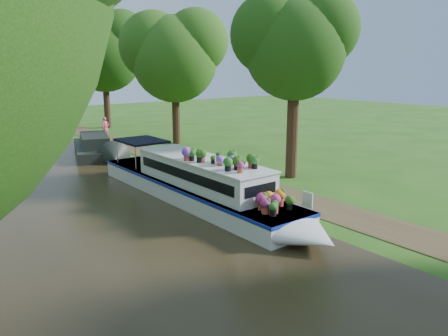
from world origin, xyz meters
TOP-DOWN VIEW (x-y plane):
  - ground at (0.00, 0.00)m, footprint 100.00×100.00m
  - canal_water at (-6.00, 0.00)m, footprint 10.00×100.00m
  - towpath at (1.20, 0.00)m, footprint 2.20×100.00m
  - plant_boat at (-2.25, 2.14)m, footprint 2.29×13.52m
  - tree_near_overhang at (3.79, 3.06)m, footprint 5.52×5.28m
  - tree_near_mid at (4.48, 15.08)m, footprint 6.90×6.60m
  - tree_near_far at (3.98, 26.09)m, footprint 7.59×7.26m
  - second_boat at (-1.97, 14.23)m, footprint 3.72×7.30m
  - pedestrian_pink at (1.33, 20.24)m, footprint 0.68×0.54m
  - verge_plant at (-0.60, 5.00)m, footprint 0.43×0.38m

SIDE VIEW (x-z plane):
  - ground at x=0.00m, z-range 0.00..0.00m
  - canal_water at x=-6.00m, z-range 0.00..0.02m
  - towpath at x=1.20m, z-range 0.00..0.03m
  - verge_plant at x=-0.60m, z-range 0.00..0.42m
  - second_boat at x=-1.97m, z-range -0.12..1.21m
  - plant_boat at x=-2.25m, z-range -0.29..1.99m
  - pedestrian_pink at x=1.33m, z-range 0.03..1.68m
  - tree_near_mid at x=4.48m, z-range 1.74..11.14m
  - tree_near_overhang at x=3.79m, z-range 2.11..11.10m
  - tree_near_far at x=3.98m, z-range 1.90..12.20m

